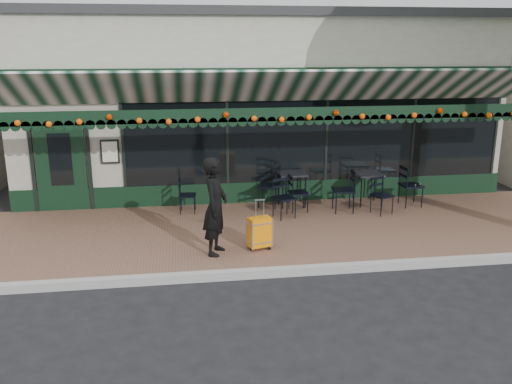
{
  "coord_description": "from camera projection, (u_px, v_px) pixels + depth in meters",
  "views": [
    {
      "loc": [
        -2.16,
        -8.58,
        3.88
      ],
      "look_at": [
        -0.67,
        1.6,
        1.06
      ],
      "focal_mm": 38.0,
      "sensor_mm": 36.0,
      "label": 1
    }
  ],
  "objects": [
    {
      "name": "cafe_table_b",
      "position": [
        292.0,
        176.0,
        12.78
      ],
      "size": [
        0.65,
        0.65,
        0.8
      ],
      "color": "black",
      "rests_on": "sidewalk"
    },
    {
      "name": "curb",
      "position": [
        308.0,
        270.0,
        9.41
      ],
      "size": [
        18.0,
        0.16,
        0.15
      ],
      "primitive_type": "cube",
      "color": "#9E9E99",
      "rests_on": "ground"
    },
    {
      "name": "woman",
      "position": [
        215.0,
        206.0,
        9.75
      ],
      "size": [
        0.62,
        0.76,
        1.79
      ],
      "primitive_type": "imported",
      "rotation": [
        0.0,
        0.0,
        1.23
      ],
      "color": "black",
      "rests_on": "sidewalk"
    },
    {
      "name": "chair_a_front",
      "position": [
        382.0,
        196.0,
        12.21
      ],
      "size": [
        0.54,
        0.54,
        0.84
      ],
      "primitive_type": null,
      "rotation": [
        0.0,
        0.0,
        0.38
      ],
      "color": "black",
      "rests_on": "sidewalk"
    },
    {
      "name": "sidewalk",
      "position": [
        285.0,
        231.0,
        11.4
      ],
      "size": [
        18.0,
        4.0,
        0.15
      ],
      "primitive_type": "cube",
      "color": "brown",
      "rests_on": "ground"
    },
    {
      "name": "restaurant_building",
      "position": [
        248.0,
        99.0,
        16.39
      ],
      "size": [
        12.0,
        9.6,
        4.5
      ],
      "color": "gray",
      "rests_on": "ground"
    },
    {
      "name": "chair_solo",
      "position": [
        187.0,
        196.0,
        12.3
      ],
      "size": [
        0.43,
        0.43,
        0.79
      ],
      "primitive_type": null,
      "rotation": [
        0.0,
        0.0,
        1.49
      ],
      "color": "black",
      "rests_on": "sidewalk"
    },
    {
      "name": "chair_a_left",
      "position": [
        344.0,
        191.0,
        12.34
      ],
      "size": [
        0.53,
        0.53,
        0.98
      ],
      "primitive_type": null,
      "rotation": [
        0.0,
        0.0,
        -1.66
      ],
      "color": "black",
      "rests_on": "sidewalk"
    },
    {
      "name": "cafe_table_a",
      "position": [
        369.0,
        176.0,
        12.87
      ],
      "size": [
        0.62,
        0.62,
        0.76
      ],
      "color": "black",
      "rests_on": "sidewalk"
    },
    {
      "name": "ground",
      "position": [
        307.0,
        272.0,
        9.51
      ],
      "size": [
        80.0,
        80.0,
        0.0
      ],
      "primitive_type": "plane",
      "color": "black",
      "rests_on": "ground"
    },
    {
      "name": "chair_b_front",
      "position": [
        284.0,
        199.0,
        11.91
      ],
      "size": [
        0.56,
        0.56,
        0.88
      ],
      "primitive_type": null,
      "rotation": [
        0.0,
        0.0,
        0.33
      ],
      "color": "black",
      "rests_on": "sidewalk"
    },
    {
      "name": "chair_b_right",
      "position": [
        298.0,
        193.0,
        12.39
      ],
      "size": [
        0.45,
        0.45,
        0.86
      ],
      "primitive_type": null,
      "rotation": [
        0.0,
        0.0,
        1.62
      ],
      "color": "black",
      "rests_on": "sidewalk"
    },
    {
      "name": "chair_b_left",
      "position": [
        269.0,
        186.0,
        12.74
      ],
      "size": [
        0.64,
        0.64,
        0.98
      ],
      "primitive_type": null,
      "rotation": [
        0.0,
        0.0,
        -1.97
      ],
      "color": "black",
      "rests_on": "sidewalk"
    },
    {
      "name": "suitcase",
      "position": [
        260.0,
        233.0,
        10.11
      ],
      "size": [
        0.47,
        0.35,
        0.96
      ],
      "rotation": [
        0.0,
        0.0,
        0.3
      ],
      "color": "orange",
      "rests_on": "sidewalk"
    },
    {
      "name": "chair_a_right",
      "position": [
        411.0,
        186.0,
        12.79
      ],
      "size": [
        0.5,
        0.5,
        0.98
      ],
      "primitive_type": null,
      "rotation": [
        0.0,
        0.0,
        1.6
      ],
      "color": "black",
      "rests_on": "sidewalk"
    }
  ]
}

